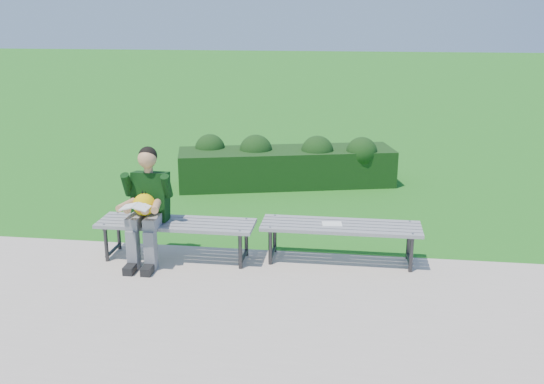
% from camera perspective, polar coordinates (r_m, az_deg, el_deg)
% --- Properties ---
extents(ground, '(80.00, 80.00, 0.00)m').
position_cam_1_polar(ground, '(7.37, -1.94, -5.55)').
color(ground, '#1A671B').
rests_on(ground, ground).
extents(walkway, '(30.00, 3.50, 0.02)m').
position_cam_1_polar(walkway, '(5.81, -4.90, -11.89)').
color(walkway, '#C0B0A1').
rests_on(walkway, ground).
extents(hedge, '(3.64, 1.73, 0.84)m').
position_cam_1_polar(hedge, '(10.07, 1.36, 2.71)').
color(hedge, '#123B11').
rests_on(hedge, ground).
extents(bench_left, '(1.80, 0.50, 0.46)m').
position_cam_1_polar(bench_left, '(7.04, -9.00, -3.20)').
color(bench_left, gray).
rests_on(bench_left, walkway).
extents(bench_right, '(1.80, 0.50, 0.46)m').
position_cam_1_polar(bench_right, '(6.91, 6.48, -3.48)').
color(bench_right, gray).
rests_on(bench_right, walkway).
extents(seated_boy, '(0.56, 0.76, 1.31)m').
position_cam_1_polar(seated_boy, '(6.95, -11.70, -1.01)').
color(seated_boy, slate).
rests_on(seated_boy, walkway).
extents(paper_sheet, '(0.24, 0.19, 0.01)m').
position_cam_1_polar(paper_sheet, '(6.90, 5.67, -3.00)').
color(paper_sheet, white).
rests_on(paper_sheet, bench_right).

